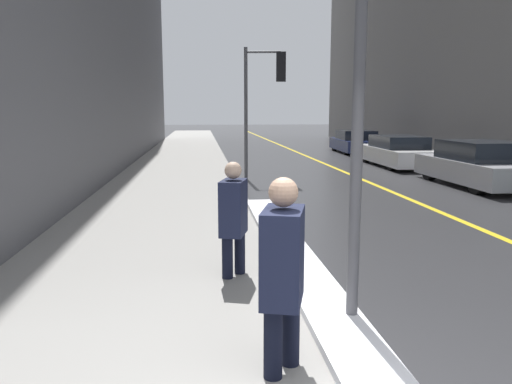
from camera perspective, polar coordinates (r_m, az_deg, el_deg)
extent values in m
cube|color=gray|center=(18.00, -8.98, 2.19)|extent=(4.00, 80.00, 0.01)
cube|color=gold|center=(18.71, 9.72, 2.42)|extent=(0.16, 80.00, 0.00)
cube|color=white|center=(7.45, 4.32, -7.32)|extent=(0.59, 9.05, 0.10)
cylinder|color=#515156|center=(5.00, 11.70, 12.49)|extent=(0.12, 0.12, 4.94)
cylinder|color=#515156|center=(15.96, -1.16, 8.84)|extent=(0.11, 0.11, 4.14)
cylinder|color=#515156|center=(16.04, 0.85, 15.71)|extent=(1.10, 0.24, 0.07)
cube|color=black|center=(15.99, 2.88, 14.10)|extent=(0.33, 0.24, 0.90)
sphere|color=red|center=(16.13, 2.89, 15.08)|extent=(0.19, 0.19, 0.19)
sphere|color=orange|center=(16.11, 2.88, 14.06)|extent=(0.19, 0.19, 0.19)
sphere|color=green|center=(16.09, 2.87, 13.04)|extent=(0.19, 0.19, 0.19)
cylinder|color=black|center=(4.38, 4.00, -14.03)|extent=(0.16, 0.16, 0.89)
cylinder|color=black|center=(4.17, 1.97, -15.24)|extent=(0.16, 0.16, 0.89)
cube|color=#191E38|center=(4.08, 3.08, -7.34)|extent=(0.45, 0.60, 0.78)
sphere|color=tan|center=(3.96, 3.14, -0.03)|extent=(0.24, 0.24, 0.24)
cube|color=black|center=(4.47, 3.59, -8.06)|extent=(0.16, 0.24, 0.28)
cylinder|color=black|center=(6.70, -1.87, -6.01)|extent=(0.14, 0.14, 0.82)
cylinder|color=black|center=(6.51, -3.29, -6.47)|extent=(0.14, 0.14, 0.82)
cube|color=#191E38|center=(6.49, -2.60, -1.78)|extent=(0.41, 0.56, 0.72)
sphere|color=beige|center=(6.41, -2.63, 2.49)|extent=(0.22, 0.22, 0.22)
cube|color=black|center=(6.85, -1.99, -2.50)|extent=(0.16, 0.24, 0.28)
cube|color=#B2B2B7|center=(15.98, 24.02, 2.30)|extent=(1.88, 4.53, 0.62)
cube|color=black|center=(15.84, 24.36, 4.34)|extent=(1.73, 2.36, 0.55)
cylinder|color=black|center=(16.85, 19.25, 2.49)|extent=(0.24, 0.69, 0.69)
cylinder|color=black|center=(17.60, 23.94, 2.47)|extent=(0.24, 0.69, 0.69)
cylinder|color=black|center=(14.40, 24.05, 1.14)|extent=(0.24, 0.69, 0.69)
cube|color=silver|center=(20.74, 15.77, 4.08)|extent=(1.84, 4.89, 0.61)
cube|color=black|center=(20.59, 15.96, 5.54)|extent=(1.66, 2.55, 0.47)
cylinder|color=black|center=(21.92, 12.48, 4.12)|extent=(0.20, 0.62, 0.62)
cylinder|color=black|center=(22.43, 16.20, 4.08)|extent=(0.20, 0.62, 0.62)
cylinder|color=black|center=(19.08, 15.23, 3.29)|extent=(0.20, 0.62, 0.62)
cylinder|color=black|center=(19.67, 19.40, 3.25)|extent=(0.20, 0.62, 0.62)
cube|color=navy|center=(27.08, 11.25, 5.33)|extent=(2.05, 4.42, 0.57)
cube|color=black|center=(26.95, 11.35, 6.43)|extent=(1.80, 2.33, 0.47)
cylinder|color=black|center=(28.20, 8.96, 5.30)|extent=(0.23, 0.62, 0.61)
cylinder|color=black|center=(28.59, 12.12, 5.26)|extent=(0.23, 0.62, 0.61)
cylinder|color=black|center=(25.59, 10.27, 4.88)|extent=(0.23, 0.62, 0.61)
cylinder|color=black|center=(26.02, 13.72, 4.83)|extent=(0.23, 0.62, 0.61)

